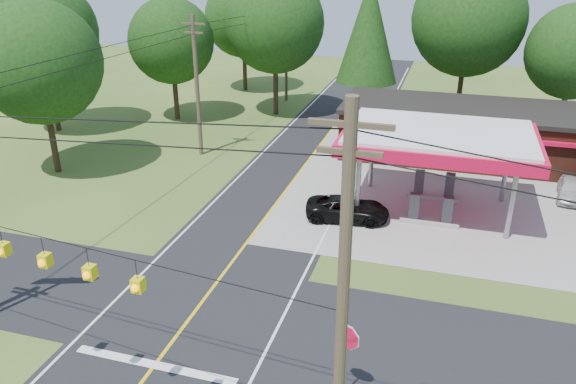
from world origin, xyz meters
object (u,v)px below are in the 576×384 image
(gas_canopy, at_px, (439,141))
(suv_car, at_px, (348,209))
(octagonal_stop_sign, at_px, (347,342))
(sedan_car, at_px, (571,190))

(gas_canopy, height_order, suv_car, gas_canopy)
(octagonal_stop_sign, bearing_deg, suv_car, 100.58)
(suv_car, bearing_deg, sedan_car, -69.36)
(sedan_car, relative_size, octagonal_stop_sign, 1.24)
(sedan_car, xyz_separation_m, octagonal_stop_sign, (-10.00, -20.01, 1.60))
(gas_canopy, xyz_separation_m, sedan_car, (8.00, 4.00, -3.65))
(gas_canopy, bearing_deg, suv_car, -149.70)
(gas_canopy, xyz_separation_m, suv_car, (-4.50, -2.63, -3.62))
(suv_car, distance_m, octagonal_stop_sign, 13.71)
(suv_car, relative_size, octagonal_stop_sign, 1.59)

